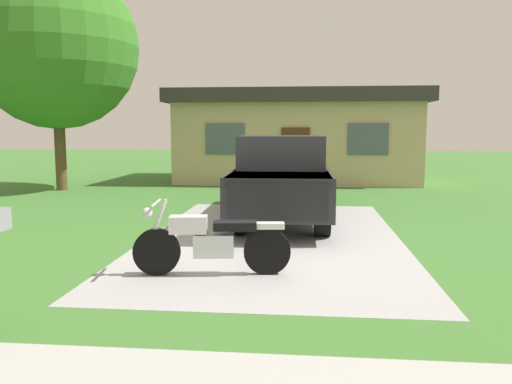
{
  "coord_description": "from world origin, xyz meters",
  "views": [
    {
      "loc": [
        0.6,
        -9.55,
        2.04
      ],
      "look_at": [
        -0.31,
        -0.3,
        0.9
      ],
      "focal_mm": 35.96,
      "sensor_mm": 36.0,
      "label": 1
    }
  ],
  "objects_px": {
    "motorcycle": "(211,242)",
    "neighbor_house": "(297,135)",
    "pickup_truck": "(282,177)",
    "shade_tree": "(56,47)"
  },
  "relations": [
    {
      "from": "motorcycle",
      "to": "pickup_truck",
      "type": "distance_m",
      "value": 4.72
    },
    {
      "from": "pickup_truck",
      "to": "neighbor_house",
      "type": "xyz_separation_m",
      "value": [
        0.15,
        9.15,
        0.84
      ]
    },
    {
      "from": "motorcycle",
      "to": "pickup_truck",
      "type": "xyz_separation_m",
      "value": [
        0.79,
        4.63,
        0.48
      ]
    },
    {
      "from": "motorcycle",
      "to": "pickup_truck",
      "type": "bearing_deg",
      "value": 80.38
    },
    {
      "from": "shade_tree",
      "to": "neighbor_house",
      "type": "bearing_deg",
      "value": 28.47
    },
    {
      "from": "motorcycle",
      "to": "neighbor_house",
      "type": "distance_m",
      "value": 13.87
    },
    {
      "from": "motorcycle",
      "to": "neighbor_house",
      "type": "xyz_separation_m",
      "value": [
        0.94,
        13.78,
        1.32
      ]
    },
    {
      "from": "shade_tree",
      "to": "neighbor_house",
      "type": "height_order",
      "value": "shade_tree"
    },
    {
      "from": "pickup_truck",
      "to": "neighbor_house",
      "type": "height_order",
      "value": "neighbor_house"
    },
    {
      "from": "neighbor_house",
      "to": "pickup_truck",
      "type": "bearing_deg",
      "value": -90.94
    }
  ]
}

